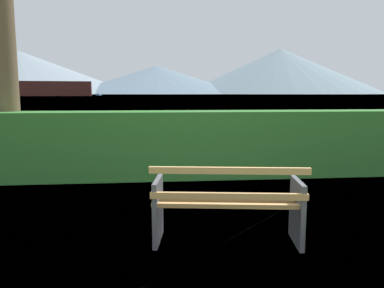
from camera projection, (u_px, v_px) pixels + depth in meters
The scene contains 6 objects.
ground_plane at pixel (226, 241), 3.93m from camera, with size 1400.00×1400.00×0.00m, color olive.
water_surface at pixel (157, 95), 307.62m from camera, with size 620.00×620.00×0.00m, color slate.
park_bench at pixel (227, 204), 3.82m from camera, with size 1.61×0.77×0.87m.
hedge_row at pixel (196, 144), 6.91m from camera, with size 8.93×0.78×1.23m, color #2D6B28.
fishing_boat_near at pixel (99, 95), 232.61m from camera, with size 3.28×6.11×1.43m.
distant_hills at pixel (149, 73), 535.99m from camera, with size 688.53×327.41×67.23m.
Camera 1 is at (-0.73, -3.70, 1.57)m, focal length 34.41 mm.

